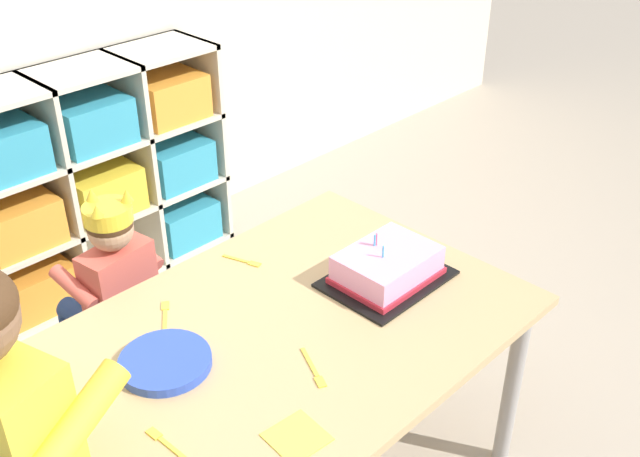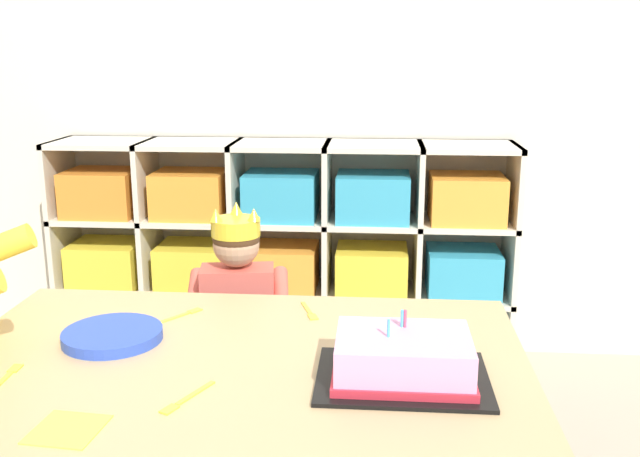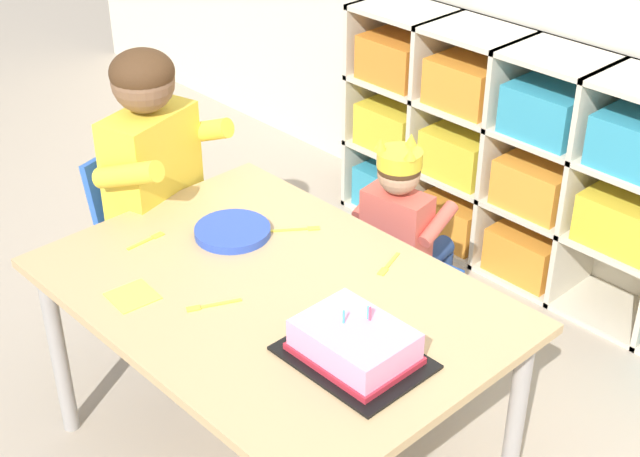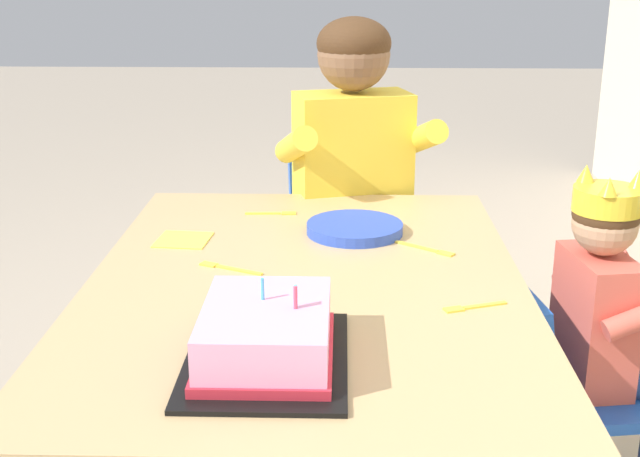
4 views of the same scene
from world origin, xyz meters
The scene contains 12 objects.
storage_cubby_shelf centered at (-0.10, 1.37, 0.43)m, with size 1.79×0.30×0.90m.
activity_table centered at (0.00, 0.00, 0.55)m, with size 1.22×0.85×0.62m.
classroom_chair_blue centered at (-0.10, 0.54, 0.36)m, with size 0.40×0.38×0.58m.
child_with_crown centered at (-0.11, 0.65, 0.50)m, with size 0.32×0.32×0.82m.
adult_helper_seated centered at (-0.62, 0.11, 0.67)m, with size 0.47×0.46×1.07m.
birthday_cake_on_tray centered at (0.35, -0.05, 0.66)m, with size 0.34×0.25×0.13m.
paper_plate_stack centered at (-0.29, 0.10, 0.63)m, with size 0.22×0.22×0.02m, color blue.
paper_napkin_square centered at (-0.23, -0.28, 0.62)m, with size 0.11×0.11×0.00m, color #F4DB4C.
fork_beside_plate_stack centered at (0.13, 0.30, 0.62)m, with size 0.05×0.12×0.00m.
fork_scattered_mid_table centered at (-0.06, -0.16, 0.62)m, with size 0.07×0.14×0.00m.
fork_by_napkin centered at (-0.43, -0.10, 0.62)m, with size 0.02×0.12×0.00m.
fork_near_child_seat centered at (-0.18, 0.25, 0.62)m, with size 0.10×0.13×0.00m.
Camera 1 is at (-1.00, -1.10, 1.81)m, focal length 42.17 mm.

